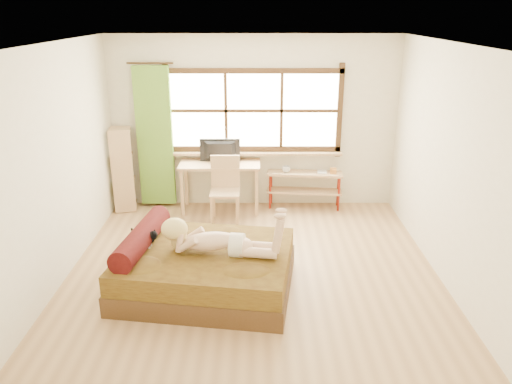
{
  "coord_description": "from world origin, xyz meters",
  "views": [
    {
      "loc": [
        0.05,
        -5.49,
        3.04
      ],
      "look_at": [
        0.04,
        0.2,
        0.95
      ],
      "focal_mm": 35.0,
      "sensor_mm": 36.0,
      "label": 1
    }
  ],
  "objects_px": {
    "kitten": "(143,237)",
    "pipe_shelf": "(305,182)",
    "woman": "(218,229)",
    "desk": "(220,169)",
    "bookshelf": "(123,167)",
    "chair": "(225,185)",
    "bed": "(202,267)"
  },
  "relations": [
    {
      "from": "kitten",
      "to": "pipe_shelf",
      "type": "xyz_separation_m",
      "value": [
        2.08,
        2.41,
        -0.16
      ]
    },
    {
      "from": "woman",
      "to": "desk",
      "type": "xyz_separation_m",
      "value": [
        -0.15,
        2.44,
        -0.09
      ]
    },
    {
      "from": "desk",
      "to": "bookshelf",
      "type": "height_order",
      "value": "bookshelf"
    },
    {
      "from": "chair",
      "to": "kitten",
      "type": "bearing_deg",
      "value": -112.98
    },
    {
      "from": "woman",
      "to": "pipe_shelf",
      "type": "height_order",
      "value": "woman"
    },
    {
      "from": "chair",
      "to": "bookshelf",
      "type": "xyz_separation_m",
      "value": [
        -1.65,
        0.5,
        0.13
      ]
    },
    {
      "from": "chair",
      "to": "bookshelf",
      "type": "height_order",
      "value": "bookshelf"
    },
    {
      "from": "pipe_shelf",
      "to": "bookshelf",
      "type": "bearing_deg",
      "value": -174.77
    },
    {
      "from": "woman",
      "to": "bookshelf",
      "type": "distance_m",
      "value": 3.09
    },
    {
      "from": "kitten",
      "to": "chair",
      "type": "bearing_deg",
      "value": 75.02
    },
    {
      "from": "chair",
      "to": "bookshelf",
      "type": "bearing_deg",
      "value": 163.14
    },
    {
      "from": "bed",
      "to": "kitten",
      "type": "bearing_deg",
      "value": -179.91
    },
    {
      "from": "bed",
      "to": "pipe_shelf",
      "type": "distance_m",
      "value": 2.88
    },
    {
      "from": "woman",
      "to": "desk",
      "type": "relative_size",
      "value": 1.07
    },
    {
      "from": "kitten",
      "to": "chair",
      "type": "height_order",
      "value": "chair"
    },
    {
      "from": "bed",
      "to": "kitten",
      "type": "distance_m",
      "value": 0.76
    },
    {
      "from": "bookshelf",
      "to": "chair",
      "type": "bearing_deg",
      "value": -27.98
    },
    {
      "from": "bed",
      "to": "pipe_shelf",
      "type": "relative_size",
      "value": 1.74
    },
    {
      "from": "pipe_shelf",
      "to": "bed",
      "type": "bearing_deg",
      "value": -113.61
    },
    {
      "from": "kitten",
      "to": "desk",
      "type": "xyz_separation_m",
      "value": [
        0.72,
        2.29,
        0.09
      ]
    },
    {
      "from": "kitten",
      "to": "bookshelf",
      "type": "bearing_deg",
      "value": 116.89
    },
    {
      "from": "kitten",
      "to": "chair",
      "type": "xyz_separation_m",
      "value": [
        0.82,
        1.93,
        -0.05
      ]
    },
    {
      "from": "woman",
      "to": "chair",
      "type": "distance_m",
      "value": 2.09
    },
    {
      "from": "bed",
      "to": "chair",
      "type": "bearing_deg",
      "value": 93.87
    },
    {
      "from": "chair",
      "to": "woman",
      "type": "bearing_deg",
      "value": -88.6
    },
    {
      "from": "woman",
      "to": "pipe_shelf",
      "type": "xyz_separation_m",
      "value": [
        1.21,
        2.56,
        -0.33
      ]
    },
    {
      "from": "bed",
      "to": "chair",
      "type": "relative_size",
      "value": 2.15
    },
    {
      "from": "woman",
      "to": "kitten",
      "type": "bearing_deg",
      "value": 178.21
    },
    {
      "from": "pipe_shelf",
      "to": "chair",
      "type": "bearing_deg",
      "value": -153.49
    },
    {
      "from": "desk",
      "to": "bed",
      "type": "bearing_deg",
      "value": -91.11
    },
    {
      "from": "woman",
      "to": "kitten",
      "type": "height_order",
      "value": "woman"
    },
    {
      "from": "chair",
      "to": "pipe_shelf",
      "type": "height_order",
      "value": "chair"
    }
  ]
}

